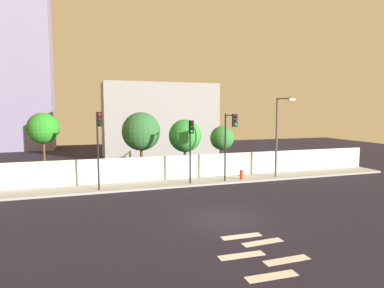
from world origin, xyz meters
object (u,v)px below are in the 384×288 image
(street_lamp_curbside, at_px, (279,131))
(roadside_tree_midleft, at_px, (141,132))
(roadside_tree_midright, at_px, (185,136))
(traffic_light_center, at_px, (191,138))
(traffic_light_right, at_px, (230,133))
(roadside_tree_rightmost, at_px, (222,138))
(roadside_tree_leftmost, at_px, (43,128))
(traffic_light_left, at_px, (98,134))
(fire_hydrant, at_px, (241,174))

(street_lamp_curbside, distance_m, roadside_tree_midleft, 10.75)
(street_lamp_curbside, relative_size, roadside_tree_midright, 1.33)
(traffic_light_center, distance_m, roadside_tree_midleft, 4.71)
(traffic_light_center, height_order, roadside_tree_midleft, roadside_tree_midleft)
(traffic_light_right, bearing_deg, roadside_tree_midright, 118.62)
(traffic_light_center, relative_size, roadside_tree_rightmost, 1.11)
(roadside_tree_leftmost, distance_m, roadside_tree_rightmost, 13.89)
(roadside_tree_midleft, relative_size, roadside_tree_midright, 1.13)
(roadside_tree_midleft, bearing_deg, roadside_tree_leftmost, 180.00)
(traffic_light_left, relative_size, fire_hydrant, 6.83)
(roadside_tree_midright, bearing_deg, fire_hydrant, -41.77)
(traffic_light_center, distance_m, roadside_tree_leftmost, 10.57)
(traffic_light_center, height_order, traffic_light_right, traffic_light_right)
(fire_hydrant, xyz_separation_m, roadside_tree_midright, (-3.54, 3.16, 2.79))
(roadside_tree_midright, bearing_deg, traffic_light_left, -151.10)
(roadside_tree_midright, bearing_deg, roadside_tree_leftmost, 180.00)
(traffic_light_center, height_order, roadside_tree_midright, traffic_light_center)
(traffic_light_center, relative_size, roadside_tree_leftmost, 0.87)
(traffic_light_center, bearing_deg, roadside_tree_midleft, 127.58)
(roadside_tree_rightmost, bearing_deg, traffic_light_right, -105.31)
(traffic_light_center, relative_size, roadside_tree_midleft, 0.87)
(street_lamp_curbside, height_order, roadside_tree_midleft, street_lamp_curbside)
(traffic_light_right, bearing_deg, roadside_tree_leftmost, 162.63)
(street_lamp_curbside, distance_m, roadside_tree_leftmost, 17.55)
(traffic_light_center, distance_m, fire_hydrant, 5.19)
(traffic_light_left, distance_m, traffic_light_right, 9.11)
(roadside_tree_midleft, height_order, roadside_tree_midright, roadside_tree_midleft)
(fire_hydrant, xyz_separation_m, roadside_tree_leftmost, (-14.12, 3.16, 3.57))
(roadside_tree_midleft, xyz_separation_m, roadside_tree_rightmost, (6.85, 0.00, -0.69))
(fire_hydrant, xyz_separation_m, roadside_tree_midleft, (-7.12, 3.16, 3.21))
(fire_hydrant, bearing_deg, traffic_light_right, -148.68)
(roadside_tree_midright, xyz_separation_m, roadside_tree_rightmost, (3.27, 0.00, -0.27))
(roadside_tree_leftmost, bearing_deg, roadside_tree_rightmost, -0.00)
(street_lamp_curbside, bearing_deg, roadside_tree_leftmost, 169.23)
(traffic_light_left, bearing_deg, roadside_tree_midleft, 48.83)
(street_lamp_curbside, xyz_separation_m, roadside_tree_rightmost, (-3.39, 3.28, -0.76))
(fire_hydrant, height_order, roadside_tree_midleft, roadside_tree_midleft)
(roadside_tree_leftmost, xyz_separation_m, roadside_tree_rightmost, (13.85, -0.00, -1.06))
(traffic_light_center, xyz_separation_m, fire_hydrant, (4.26, 0.57, -2.92))
(roadside_tree_leftmost, bearing_deg, traffic_light_right, -17.37)
(traffic_light_left, xyz_separation_m, roadside_tree_midright, (6.93, 3.83, -0.54))
(traffic_light_left, xyz_separation_m, fire_hydrant, (10.47, 0.66, -3.33))
(traffic_light_center, bearing_deg, roadside_tree_rightmost, 43.08)
(traffic_light_left, bearing_deg, roadside_tree_leftmost, 133.68)
(traffic_light_right, relative_size, fire_hydrant, 6.63)
(traffic_light_right, height_order, roadside_tree_leftmost, roadside_tree_leftmost)
(roadside_tree_leftmost, xyz_separation_m, roadside_tree_midright, (10.58, -0.00, -0.78))
(street_lamp_curbside, distance_m, roadside_tree_midright, 7.44)
(roadside_tree_midleft, distance_m, roadside_tree_rightmost, 6.89)
(traffic_light_left, distance_m, street_lamp_curbside, 13.60)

